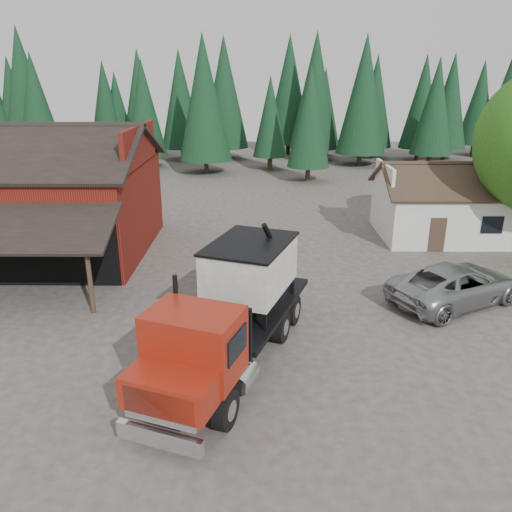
{
  "coord_description": "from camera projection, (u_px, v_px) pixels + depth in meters",
  "views": [
    {
      "loc": [
        1.43,
        -16.94,
        9.51
      ],
      "look_at": [
        1.28,
        4.24,
        1.8
      ],
      "focal_mm": 35.0,
      "sensor_mm": 36.0,
      "label": 1
    }
  ],
  "objects": [
    {
      "name": "near_pine_c",
      "position": [
        509.0,
        109.0,
        41.12
      ],
      "size": [
        4.84,
        4.84,
        12.4
      ],
      "color": "#382619",
      "rests_on": "ground"
    },
    {
      "name": "silver_car",
      "position": [
        456.0,
        284.0,
        21.83
      ],
      "size": [
        6.97,
        5.61,
        1.76
      ],
      "primitive_type": "imported",
      "rotation": [
        0.0,
        0.0,
        2.07
      ],
      "color": "#9CA0A4",
      "rests_on": "ground"
    },
    {
      "name": "ground",
      "position": [
        222.0,
        337.0,
        19.19
      ],
      "size": [
        120.0,
        120.0,
        0.0
      ],
      "primitive_type": "plane",
      "color": "#453E36",
      "rests_on": "ground"
    },
    {
      "name": "near_pine_b",
      "position": [
        310.0,
        117.0,
        45.32
      ],
      "size": [
        3.96,
        3.96,
        10.4
      ],
      "color": "#382619",
      "rests_on": "ground"
    },
    {
      "name": "red_barn",
      "position": [
        35.0,
        206.0,
        27.64
      ],
      "size": [
        12.8,
        13.63,
        7.18
      ],
      "color": "maroon",
      "rests_on": "ground"
    },
    {
      "name": "equip_box",
      "position": [
        181.0,
        383.0,
        15.86
      ],
      "size": [
        0.78,
        1.15,
        0.6
      ],
      "primitive_type": "cube",
      "rotation": [
        0.0,
        0.0,
        -0.08
      ],
      "color": "maroon",
      "rests_on": "ground"
    },
    {
      "name": "near_pine_d",
      "position": [
        204.0,
        98.0,
        48.63
      ],
      "size": [
        5.28,
        5.28,
        13.4
      ],
      "color": "#382619",
      "rests_on": "ground"
    },
    {
      "name": "farmhouse",
      "position": [
        447.0,
        210.0,
        30.74
      ],
      "size": [
        8.6,
        6.42,
        4.65
      ],
      "color": "silver",
      "rests_on": "ground"
    },
    {
      "name": "feed_truck",
      "position": [
        233.0,
        307.0,
        16.88
      ],
      "size": [
        5.87,
        10.29,
        4.51
      ],
      "rotation": [
        0.0,
        0.0,
        -0.34
      ],
      "color": "black",
      "rests_on": "ground"
    },
    {
      "name": "conifer_backdrop",
      "position": [
        247.0,
        161.0,
        58.65
      ],
      "size": [
        76.0,
        16.0,
        16.0
      ],
      "primitive_type": null,
      "color": "#10311A",
      "rests_on": "ground"
    }
  ]
}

